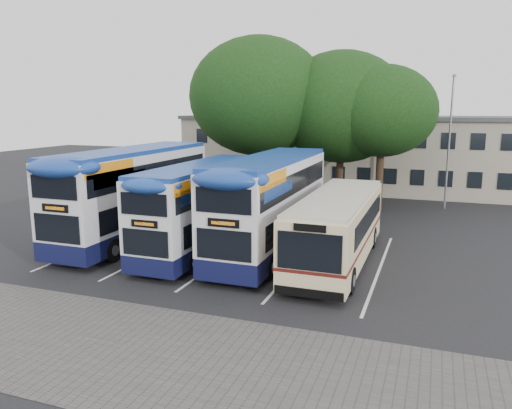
{
  "coord_description": "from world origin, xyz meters",
  "views": [
    {
      "loc": [
        5.27,
        -16.35,
        6.92
      ],
      "look_at": [
        -2.48,
        5.0,
        2.49
      ],
      "focal_mm": 35.0,
      "sensor_mm": 36.0,
      "label": 1
    }
  ],
  "objects_px": {
    "tree_right": "(382,111)",
    "bus_dd_right": "(271,200)",
    "bus_dd_left": "(134,190)",
    "tree_mid": "(342,107)",
    "bus_dd_mid": "(203,203)",
    "bus_single": "(338,224)",
    "tree_left": "(259,96)",
    "lamp_post": "(450,135)"
  },
  "relations": [
    {
      "from": "bus_dd_left",
      "to": "bus_single",
      "type": "bearing_deg",
      "value": -2.36
    },
    {
      "from": "tree_right",
      "to": "bus_dd_left",
      "type": "relative_size",
      "value": 0.84
    },
    {
      "from": "bus_dd_mid",
      "to": "tree_right",
      "type": "bearing_deg",
      "value": 60.7
    },
    {
      "from": "lamp_post",
      "to": "tree_left",
      "type": "height_order",
      "value": "tree_left"
    },
    {
      "from": "tree_left",
      "to": "bus_single",
      "type": "bearing_deg",
      "value": -56.02
    },
    {
      "from": "tree_mid",
      "to": "bus_single",
      "type": "height_order",
      "value": "tree_mid"
    },
    {
      "from": "bus_dd_left",
      "to": "bus_single",
      "type": "relative_size",
      "value": 1.1
    },
    {
      "from": "tree_right",
      "to": "bus_dd_right",
      "type": "distance_m",
      "value": 13.01
    },
    {
      "from": "lamp_post",
      "to": "tree_mid",
      "type": "relative_size",
      "value": 0.84
    },
    {
      "from": "lamp_post",
      "to": "tree_right",
      "type": "bearing_deg",
      "value": -150.5
    },
    {
      "from": "tree_left",
      "to": "bus_single",
      "type": "distance_m",
      "value": 15.51
    },
    {
      "from": "tree_right",
      "to": "bus_single",
      "type": "xyz_separation_m",
      "value": [
        -0.43,
        -12.27,
        -4.89
      ]
    },
    {
      "from": "lamp_post",
      "to": "bus_single",
      "type": "xyz_separation_m",
      "value": [
        -4.68,
        -14.68,
        -3.31
      ]
    },
    {
      "from": "bus_single",
      "to": "lamp_post",
      "type": "bearing_deg",
      "value": 72.32
    },
    {
      "from": "bus_dd_left",
      "to": "bus_dd_mid",
      "type": "bearing_deg",
      "value": -8.9
    },
    {
      "from": "tree_mid",
      "to": "bus_dd_right",
      "type": "distance_m",
      "value": 13.61
    },
    {
      "from": "tree_left",
      "to": "bus_single",
      "type": "height_order",
      "value": "tree_left"
    },
    {
      "from": "bus_dd_left",
      "to": "bus_dd_mid",
      "type": "relative_size",
      "value": 1.13
    },
    {
      "from": "tree_mid",
      "to": "bus_dd_mid",
      "type": "bearing_deg",
      "value": -106.92
    },
    {
      "from": "lamp_post",
      "to": "bus_single",
      "type": "height_order",
      "value": "lamp_post"
    },
    {
      "from": "bus_dd_mid",
      "to": "bus_single",
      "type": "relative_size",
      "value": 0.97
    },
    {
      "from": "tree_mid",
      "to": "bus_dd_right",
      "type": "height_order",
      "value": "tree_mid"
    },
    {
      "from": "tree_mid",
      "to": "tree_right",
      "type": "bearing_deg",
      "value": -21.09
    },
    {
      "from": "lamp_post",
      "to": "bus_dd_right",
      "type": "xyz_separation_m",
      "value": [
        -8.03,
        -14.15,
        -2.52
      ]
    },
    {
      "from": "tree_mid",
      "to": "bus_dd_right",
      "type": "xyz_separation_m",
      "value": [
        -0.9,
        -12.86,
        -4.37
      ]
    },
    {
      "from": "tree_right",
      "to": "bus_dd_left",
      "type": "distance_m",
      "value": 16.84
    },
    {
      "from": "tree_right",
      "to": "bus_dd_right",
      "type": "xyz_separation_m",
      "value": [
        -3.78,
        -11.75,
        -4.11
      ]
    },
    {
      "from": "tree_mid",
      "to": "tree_right",
      "type": "distance_m",
      "value": 3.09
    },
    {
      "from": "tree_left",
      "to": "tree_right",
      "type": "height_order",
      "value": "tree_left"
    },
    {
      "from": "tree_mid",
      "to": "bus_single",
      "type": "relative_size",
      "value": 1.02
    },
    {
      "from": "bus_dd_right",
      "to": "bus_dd_left",
      "type": "bearing_deg",
      "value": -179.42
    },
    {
      "from": "tree_left",
      "to": "bus_single",
      "type": "relative_size",
      "value": 1.12
    },
    {
      "from": "tree_left",
      "to": "bus_dd_mid",
      "type": "relative_size",
      "value": 1.15
    },
    {
      "from": "tree_right",
      "to": "bus_dd_right",
      "type": "relative_size",
      "value": 0.87
    },
    {
      "from": "bus_single",
      "to": "bus_dd_mid",
      "type": "bearing_deg",
      "value": -178.07
    },
    {
      "from": "tree_right",
      "to": "bus_dd_mid",
      "type": "distance_m",
      "value": 14.97
    },
    {
      "from": "tree_mid",
      "to": "bus_dd_mid",
      "type": "height_order",
      "value": "tree_mid"
    },
    {
      "from": "lamp_post",
      "to": "tree_right",
      "type": "relative_size",
      "value": 0.94
    },
    {
      "from": "tree_right",
      "to": "bus_dd_left",
      "type": "xyz_separation_m",
      "value": [
        -11.29,
        -11.83,
        -4.01
      ]
    },
    {
      "from": "lamp_post",
      "to": "tree_left",
      "type": "xyz_separation_m",
      "value": [
        -12.7,
        -2.78,
        2.58
      ]
    },
    {
      "from": "bus_dd_mid",
      "to": "bus_dd_right",
      "type": "height_order",
      "value": "bus_dd_right"
    },
    {
      "from": "bus_single",
      "to": "tree_left",
      "type": "bearing_deg",
      "value": 123.98
    }
  ]
}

